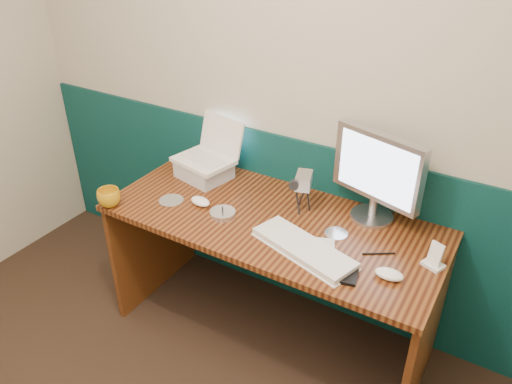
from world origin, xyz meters
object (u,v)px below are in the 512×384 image
Objects in this scene: desk at (271,279)px; keyboard at (304,249)px; laptop at (202,141)px; monitor at (377,176)px; mug at (109,198)px; camcorder at (303,192)px.

keyboard reaches higher than desk.
monitor is (0.91, 0.08, 0.01)m from laptop.
keyboard is 4.26× the size of mug.
mug reaches higher than desk.
desk is at bearing -5.34° from laptop.
camcorder is (-0.31, -0.11, -0.12)m from monitor.
mug is at bearing -153.96° from keyboard.
laptop is at bearing 159.37° from camcorder.
laptop is at bearing 174.24° from keyboard.
camcorder is (0.60, -0.03, -0.11)m from laptop.
laptop reaches higher than desk.
mug is (-0.74, -0.31, 0.42)m from desk.
camcorder is at bearing 28.00° from mug.
monitor is at bearing 17.34° from laptop.
mug is at bearing -103.60° from laptop.
monitor is at bearing 31.42° from desk.
mug is at bearing -136.98° from monitor.
desk is 3.35× the size of keyboard.
monitor is at bearing 25.93° from mug.
desk is 0.51m from camcorder.
keyboard is 0.34m from camcorder.
monitor is 0.48m from keyboard.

